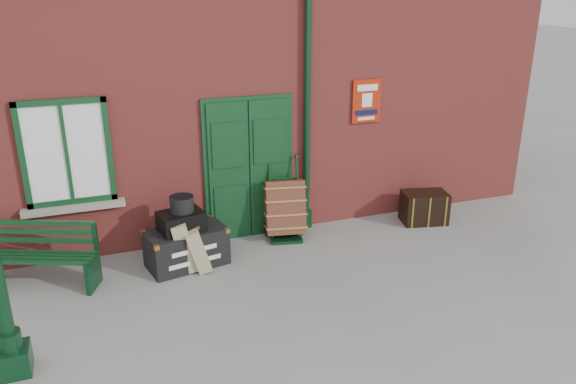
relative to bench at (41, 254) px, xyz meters
name	(u,v)px	position (x,y,z in m)	size (l,w,h in m)	color
ground	(300,272)	(3.37, -0.89, -0.46)	(80.00, 80.00, 0.00)	gray
station_building	(232,81)	(3.37, 2.61, 1.70)	(10.30, 4.30, 4.36)	#B03F38
bench	(41,254)	(0.00, 0.00, 0.00)	(1.53, 0.98, 0.91)	#0F371A
houdini_trunk	(187,247)	(1.92, -0.10, -0.18)	(1.11, 0.61, 0.55)	black
strongbox	(181,221)	(1.87, -0.10, 0.23)	(0.61, 0.44, 0.28)	black
hatbox	(182,204)	(1.90, -0.07, 0.48)	(0.33, 0.33, 0.22)	black
suitcase_back	(183,243)	(1.87, -0.16, -0.08)	(0.21, 0.52, 0.73)	tan
suitcase_front	(198,247)	(2.05, -0.26, -0.13)	(0.19, 0.47, 0.63)	tan
porter_trolley	(284,208)	(3.57, 0.34, 0.04)	(0.73, 0.77, 1.27)	black
dark_trunk	(424,207)	(6.00, 0.07, -0.19)	(0.73, 0.48, 0.53)	black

